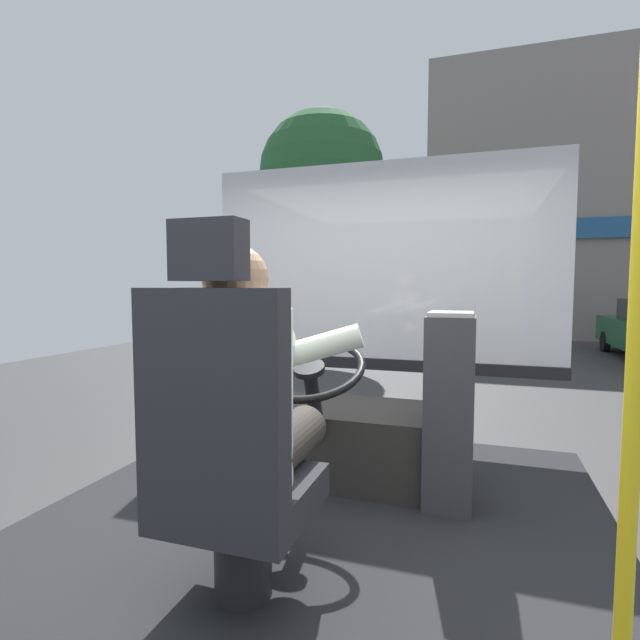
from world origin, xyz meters
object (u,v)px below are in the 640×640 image
(steering_console, at_px, (333,437))
(fare_box, at_px, (449,410))
(bus_driver, at_px, (244,395))
(handrail_pole, at_px, (639,295))
(driver_seat, at_px, (229,455))

(steering_console, bearing_deg, fare_box, -15.21)
(bus_driver, distance_m, handrail_pole, 1.19)
(handrail_pole, bearing_deg, bus_driver, 174.67)
(steering_console, relative_size, handrail_pole, 0.52)
(handrail_pole, height_order, fare_box, handrail_pole)
(bus_driver, distance_m, steering_console, 1.17)
(bus_driver, bearing_deg, handrail_pole, -5.33)
(driver_seat, xyz_separation_m, bus_driver, (-0.00, 0.11, 0.17))
(driver_seat, relative_size, handrail_pole, 0.60)
(fare_box, bearing_deg, steering_console, 164.79)
(driver_seat, distance_m, handrail_pole, 1.25)
(handrail_pole, distance_m, fare_box, 1.26)
(driver_seat, bearing_deg, handrail_pole, 0.41)
(steering_console, height_order, fare_box, fare_box)
(steering_console, bearing_deg, handrail_pole, -46.17)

